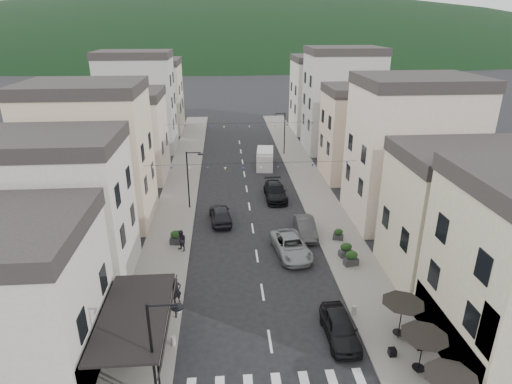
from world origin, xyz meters
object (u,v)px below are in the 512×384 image
pedestrian_b (181,241)px  parked_car_d (275,192)px  delivery_van (265,158)px  parked_car_a (340,327)px  parked_car_b (306,228)px  parked_car_c (291,246)px  parked_car_e (220,214)px  pedestrian_a (177,291)px

pedestrian_b → parked_car_d: bearing=93.5°
delivery_van → parked_car_a: bearing=-81.0°
parked_car_b → pedestrian_b: bearing=-167.6°
delivery_van → parked_car_c: bearing=-83.5°
parked_car_a → delivery_van: size_ratio=0.82×
parked_car_d → delivery_van: 10.70m
parked_car_c → parked_car_e: parked_car_e is taller
parked_car_b → pedestrian_b: 10.96m
parked_car_a → parked_car_e: bearing=112.5°
parked_car_c → delivery_van: delivery_van is taller
parked_car_b → pedestrian_b: (-10.74, -2.19, 0.31)m
parked_car_a → pedestrian_b: size_ratio=2.39×
parked_car_a → parked_car_c: 10.18m
parked_car_b → parked_car_e: parked_car_e is taller
parked_car_b → parked_car_a: bearing=-90.8°
parked_car_e → delivery_van: (5.79, 16.02, 0.43)m
parked_car_d → parked_car_e: bearing=-138.2°
pedestrian_a → pedestrian_b: 7.03m
parked_car_c → pedestrian_b: (-8.94, 1.04, 0.29)m
parked_car_a → delivery_van: (-1.37, 32.66, 0.47)m
parked_car_c → delivery_van: bearing=82.0°
parked_car_a → parked_car_c: parked_car_a is taller
parked_car_c → parked_car_d: bearing=81.5°
parked_car_d → pedestrian_a: bearing=-116.7°
parked_car_d → parked_car_e: parked_car_e is taller
parked_car_b → parked_car_c: bearing=-118.3°
parked_car_a → pedestrian_a: size_ratio=2.37×
parked_car_c → pedestrian_b: pedestrian_b is taller
pedestrian_a → pedestrian_b: pedestrian_a is taller
parked_car_d → pedestrian_b: (-9.07, -10.85, 0.27)m
parked_car_b → parked_car_d: parked_car_d is taller
parked_car_e → parked_car_c: bearing=124.9°
parked_car_e → parked_car_b: bearing=149.9°
parked_car_b → parked_car_c: (-1.80, -3.23, 0.01)m
parked_car_d → delivery_van: bearing=90.0°
parked_car_a → pedestrian_a: 10.89m
parked_car_d → parked_car_b: bearing=-79.5°
parked_car_a → parked_car_e: (-7.17, 16.63, 0.04)m
delivery_van → parked_car_b: bearing=-78.2°
parked_car_d → pedestrian_a: (-8.80, -17.87, 0.28)m
parked_car_a → parked_car_d: parked_car_d is taller
parked_car_d → parked_car_e: 7.94m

